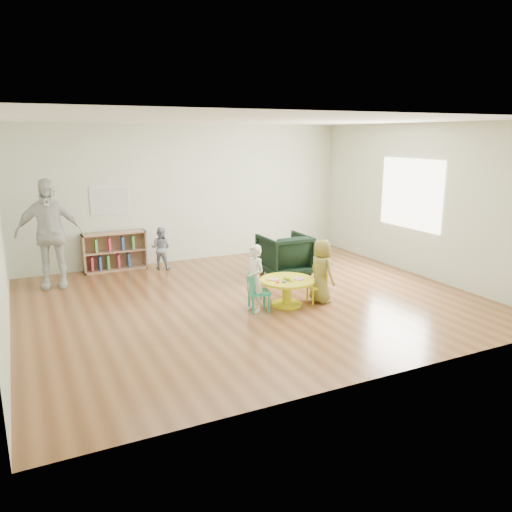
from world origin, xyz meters
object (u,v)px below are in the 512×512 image
Objects in this scene: child_right at (322,271)px; adult_caretaker at (49,234)px; bookshelf at (114,251)px; child_left at (255,278)px; armchair at (284,255)px; activity_table at (287,287)px; kid_chair_left at (256,291)px; toddler at (161,248)px; kid_chair_right at (319,285)px.

adult_caretaker is at bearing 48.29° from child_right.
bookshelf is 1.18× the size of child_left.
armchair reaches higher than bookshelf.
kid_chair_left is (-0.53, -0.00, 0.01)m from activity_table.
kid_chair_left is 0.47× the size of bookshelf.
activity_table is 0.70× the size of bookshelf.
toddler is (-1.73, 3.09, -0.09)m from child_right.
child_right is 0.54× the size of adult_caretaker.
adult_caretaker reaches higher than kid_chair_left.
armchair is (1.34, 1.53, 0.09)m from kid_chair_left.
toddler is 0.44× the size of adult_caretaker.
kid_chair_left is at bearing 79.65° from child_right.
kid_chair_right is at bearing 155.40° from toddler.
kid_chair_left is at bearing -179.53° from activity_table.
toddler reaches higher than bookshelf.
toddler is at bearing -21.63° from bookshelf.
kid_chair_left is at bearing 137.96° from toddler.
kid_chair_right is at bearing 14.46° from child_right.
adult_caretaker reaches higher than activity_table.
activity_table is at bearing 92.33° from kid_chair_right.
child_right is at bearing -152.37° from kid_chair_right.
adult_caretaker is at bearing 61.80° from kid_chair_right.
kid_chair_right is at bearing 81.30° from armchair.
armchair is at bearing 62.26° from activity_table.
kid_chair_left is 2.03m from armchair.
adult_caretaker is (-1.17, -0.69, 0.58)m from bookshelf.
kid_chair_right is 4.65m from adult_caretaker.
kid_chair_right is 4.24m from bookshelf.
bookshelf is at bearing 44.70° from kid_chair_right.
kid_chair_left is at bearing 49.43° from armchair.
child_right is 4.66m from adult_caretaker.
adult_caretaker reaches higher than child_left.
activity_table is at bearing 62.79° from armchair.
toddler is (-0.63, 3.00, 0.11)m from kid_chair_left.
bookshelf is 1.18× the size of child_right.
kid_chair_left is at bearing 95.16° from kid_chair_right.
armchair reaches higher than kid_chair_left.
child_right reaches higher than bookshelf.
child_left is at bearing 48.89° from armchair.
activity_table is at bearing -30.71° from adult_caretaker.
toddler is at bearing 23.61° from child_right.
kid_chair_right is 0.60× the size of toddler.
toddler is at bearing -36.22° from armchair.
child_right is (1.10, -0.09, 0.20)m from kid_chair_left.
kid_chair_left is 1.14× the size of kid_chair_right.
child_left is (1.45, -3.34, 0.14)m from bookshelf.
armchair is 0.85× the size of child_right.
bookshelf is at bearing -145.56° from kid_chair_left.
activity_table is 0.45× the size of adult_caretaker.
activity_table is 1.70× the size of kid_chair_right.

